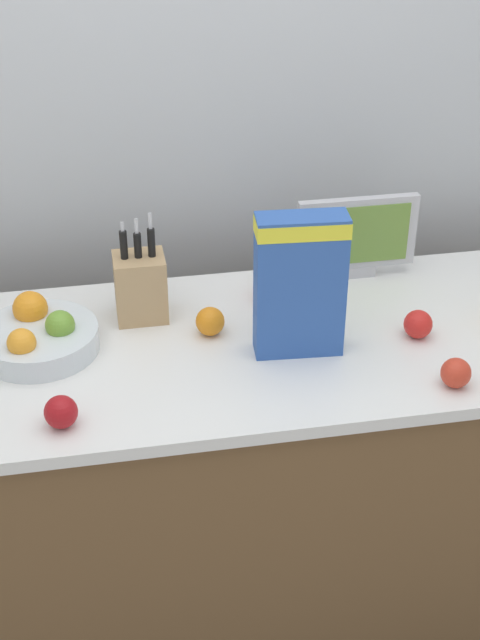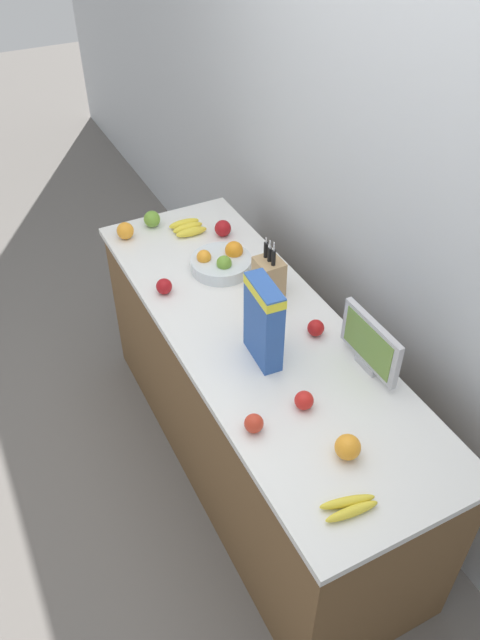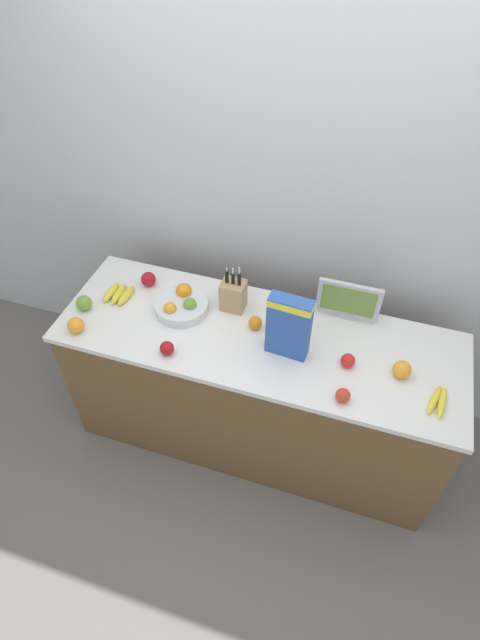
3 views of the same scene
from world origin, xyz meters
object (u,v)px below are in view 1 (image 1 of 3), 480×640
at_px(orange_by_cereal, 210,321).
at_px(apple_middle, 418,324).
at_px(apple_rightmost, 61,412).
at_px(knife_block, 140,286).
at_px(cereal_box, 300,280).
at_px(fruit_bowl, 38,336).
at_px(apple_leftmost, 456,373).
at_px(small_monitor, 357,235).
at_px(apple_front, 269,286).

bearing_deg(orange_by_cereal, apple_middle, -11.77).
bearing_deg(apple_rightmost, knife_block, 63.57).
height_order(cereal_box, apple_middle, cereal_box).
height_order(cereal_box, fruit_bowl, cereal_box).
height_order(knife_block, apple_leftmost, knife_block).
distance_m(cereal_box, apple_rightmost, 0.59).
bearing_deg(apple_leftmost, orange_by_cereal, 148.29).
bearing_deg(apple_leftmost, apple_middle, 93.27).
bearing_deg(cereal_box, apple_leftmost, -29.07).
xyz_separation_m(knife_block, orange_by_cereal, (0.15, -0.11, -0.05)).
bearing_deg(orange_by_cereal, small_monitor, 26.79).
bearing_deg(apple_leftmost, cereal_box, 146.73).
relative_size(small_monitor, cereal_box, 0.93).
xyz_separation_m(apple_middle, orange_by_cereal, (-0.48, 0.10, 0.00)).
bearing_deg(small_monitor, orange_by_cereal, -153.21).
bearing_deg(apple_front, apple_rightmost, -140.32).
bearing_deg(cereal_box, orange_by_cereal, 155.12).
distance_m(apple_middle, apple_front, 0.39).
distance_m(knife_block, apple_front, 0.33).
relative_size(knife_block, fruit_bowl, 1.00).
bearing_deg(small_monitor, cereal_box, -126.12).
bearing_deg(fruit_bowl, knife_block, 22.67).
xyz_separation_m(fruit_bowl, apple_leftmost, (0.88, -0.31, -0.00)).
bearing_deg(orange_by_cereal, cereal_box, -29.08).
bearing_deg(knife_block, apple_middle, -18.29).
height_order(small_monitor, fruit_bowl, small_monitor).
height_order(knife_block, small_monitor, knife_block).
xyz_separation_m(apple_middle, apple_leftmost, (0.01, -0.20, -0.00)).
distance_m(cereal_box, fruit_bowl, 0.61).
relative_size(apple_middle, orange_by_cereal, 0.98).
height_order(knife_block, apple_rightmost, knife_block).
relative_size(small_monitor, apple_leftmost, 4.74).
bearing_deg(apple_front, apple_middle, -38.25).
xyz_separation_m(small_monitor, apple_front, (-0.24, -0.07, -0.09)).
xyz_separation_m(apple_front, orange_by_cereal, (-0.17, -0.14, 0.00)).
bearing_deg(apple_front, orange_by_cereal, -140.26).
relative_size(knife_block, cereal_box, 0.81).
distance_m(small_monitor, cereal_box, 0.39).
distance_m(small_monitor, apple_rightmost, 0.92).
xyz_separation_m(cereal_box, fruit_bowl, (-0.58, 0.11, -0.15)).
xyz_separation_m(apple_front, apple_leftmost, (0.32, -0.44, -0.00)).
bearing_deg(apple_middle, apple_leftmost, -86.73).
height_order(knife_block, fruit_bowl, knife_block).
bearing_deg(fruit_bowl, apple_rightmost, -80.91).
distance_m(apple_leftmost, orange_by_cereal, 0.57).
height_order(apple_middle, orange_by_cereal, orange_by_cereal).
relative_size(small_monitor, apple_front, 4.70).
distance_m(apple_rightmost, orange_by_cereal, 0.45).
bearing_deg(small_monitor, apple_rightmost, -146.87).
bearing_deg(knife_block, apple_leftmost, -32.65).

